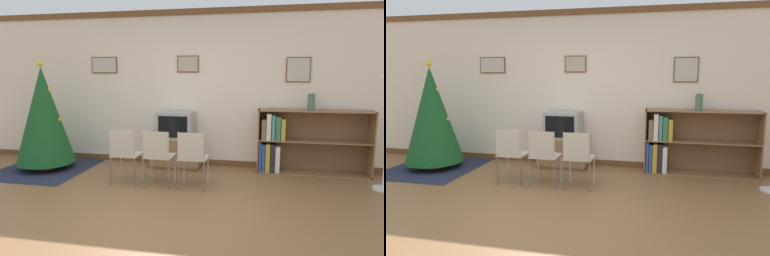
# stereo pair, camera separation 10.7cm
# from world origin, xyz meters

# --- Properties ---
(ground_plane) EXTENTS (24.00, 24.00, 0.00)m
(ground_plane) POSITION_xyz_m (0.00, 0.00, 0.00)
(ground_plane) COLOR brown
(wall_back) EXTENTS (8.75, 0.11, 2.70)m
(wall_back) POSITION_xyz_m (0.00, 2.54, 1.35)
(wall_back) COLOR silver
(wall_back) RESTS_ON ground_plane
(area_rug) EXTENTS (1.47, 1.73, 0.01)m
(area_rug) POSITION_xyz_m (-2.38, 1.72, 0.00)
(area_rug) COLOR #23283D
(area_rug) RESTS_ON ground_plane
(christmas_tree) EXTENTS (0.96, 0.96, 1.82)m
(christmas_tree) POSITION_xyz_m (-2.38, 1.72, 0.91)
(christmas_tree) COLOR maroon
(christmas_tree) RESTS_ON area_rug
(tv_console) EXTENTS (0.84, 0.47, 0.51)m
(tv_console) POSITION_xyz_m (-0.21, 2.24, 0.26)
(tv_console) COLOR brown
(tv_console) RESTS_ON ground_plane
(television) EXTENTS (0.60, 0.45, 0.46)m
(television) POSITION_xyz_m (-0.21, 2.23, 0.74)
(television) COLOR #9E9E99
(television) RESTS_ON tv_console
(folding_chair_left) EXTENTS (0.40, 0.40, 0.82)m
(folding_chair_left) POSITION_xyz_m (-0.71, 1.17, 0.47)
(folding_chair_left) COLOR #BCB29E
(folding_chair_left) RESTS_ON ground_plane
(folding_chair_center) EXTENTS (0.40, 0.40, 0.82)m
(folding_chair_center) POSITION_xyz_m (-0.21, 1.17, 0.47)
(folding_chair_center) COLOR #BCB29E
(folding_chair_center) RESTS_ON ground_plane
(folding_chair_right) EXTENTS (0.40, 0.40, 0.82)m
(folding_chair_right) POSITION_xyz_m (0.29, 1.17, 0.47)
(folding_chair_right) COLOR #BCB29E
(folding_chair_right) RESTS_ON ground_plane
(bookshelf) EXTENTS (1.76, 0.36, 1.04)m
(bookshelf) POSITION_xyz_m (1.73, 2.30, 0.49)
(bookshelf) COLOR olive
(bookshelf) RESTS_ON ground_plane
(vase) EXTENTS (0.11, 0.11, 0.27)m
(vase) POSITION_xyz_m (1.99, 2.29, 1.17)
(vase) COLOR #47664C
(vase) RESTS_ON bookshelf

